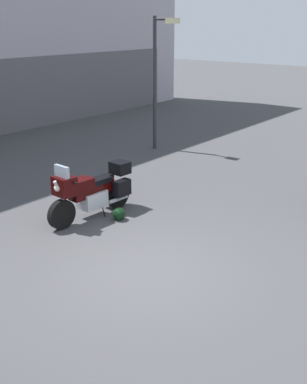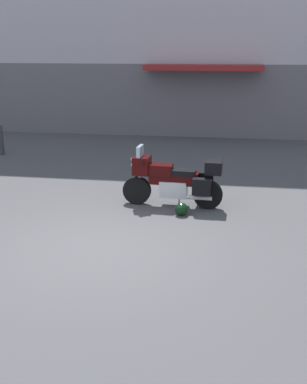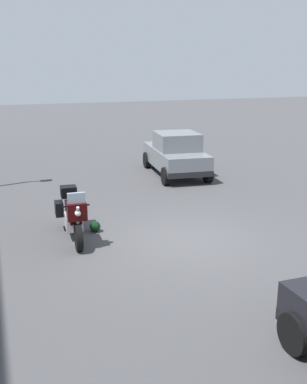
# 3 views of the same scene
# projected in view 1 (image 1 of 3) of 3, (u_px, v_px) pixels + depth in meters

# --- Properties ---
(ground_plane) EXTENTS (80.00, 80.00, 0.00)m
(ground_plane) POSITION_uv_depth(u_px,v_px,m) (147.00, 272.00, 8.18)
(ground_plane) COLOR #424244
(motorcycle) EXTENTS (2.26, 0.78, 1.36)m
(motorcycle) POSITION_uv_depth(u_px,v_px,m) (92.00, 190.00, 10.27)
(motorcycle) COLOR black
(motorcycle) RESTS_ON ground
(helmet) EXTENTS (0.28, 0.28, 0.28)m
(helmet) POSITION_uv_depth(u_px,v_px,m) (119.00, 214.00, 10.26)
(helmet) COLOR black
(helmet) RESTS_ON ground
(streetlamp_curbside) EXTENTS (0.28, 0.94, 4.27)m
(streetlamp_curbside) POSITION_uv_depth(u_px,v_px,m) (158.00, 70.00, 15.12)
(streetlamp_curbside) COLOR #2D2D33
(streetlamp_curbside) RESTS_ON ground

